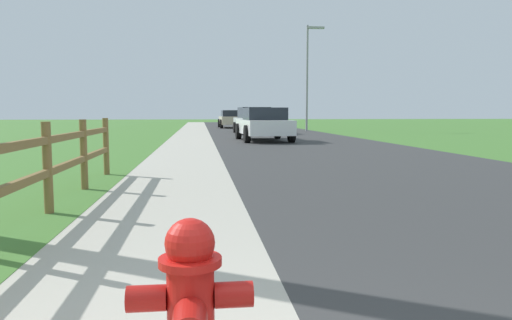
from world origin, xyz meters
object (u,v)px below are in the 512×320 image
object	(u,v)px
parked_car_silver	(254,121)
street_lamp	(309,69)
parked_suv_white	(264,124)
parked_car_beige	(232,119)
fire_hydrant	(191,303)

from	to	relation	value
parked_car_silver	street_lamp	xyz separation A→B (m)	(3.97, 3.29, 3.29)
parked_suv_white	parked_car_beige	bearing A→B (deg)	90.57
fire_hydrant	parked_car_beige	bearing A→B (deg)	85.88
parked_car_silver	parked_car_beige	world-z (taller)	parked_car_silver
parked_car_silver	parked_car_beige	bearing A→B (deg)	93.16
parked_suv_white	street_lamp	bearing A→B (deg)	67.52
fire_hydrant	street_lamp	distance (m)	30.27
fire_hydrant	parked_suv_white	size ratio (longest dim) A/B	0.16
parked_car_beige	street_lamp	size ratio (longest dim) A/B	0.66
parked_car_silver	fire_hydrant	bearing A→B (deg)	-97.07
parked_car_silver	parked_car_beige	distance (m)	10.63
parked_suv_white	street_lamp	size ratio (longest dim) A/B	0.68
fire_hydrant	parked_car_beige	distance (m)	36.59
parked_car_beige	parked_suv_white	bearing A→B (deg)	-89.43
street_lamp	parked_suv_white	bearing A→B (deg)	-112.48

